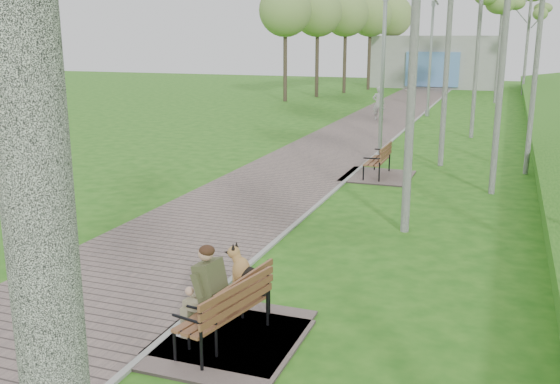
{
  "coord_description": "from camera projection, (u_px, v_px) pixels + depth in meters",
  "views": [
    {
      "loc": [
        4.11,
        -0.97,
        4.0
      ],
      "look_at": [
        0.17,
        9.86,
        1.11
      ],
      "focal_mm": 40.0,
      "sensor_mm": 36.0,
      "label": 1
    }
  ],
  "objects": [
    {
      "name": "birch_distant_b",
      "position": [
        531.0,
        2.0,
        41.65
      ],
      "size": [
        2.44,
        2.44,
        7.86
      ],
      "color": "silver",
      "rests_on": "ground"
    },
    {
      "name": "pedestrian_far",
      "position": [
        411.0,
        91.0,
        37.48
      ],
      "size": [
        0.89,
        0.8,
        1.49
      ],
      "primitive_type": "imported",
      "rotation": [
        0.0,
        0.0,
        3.54
      ],
      "color": "gray",
      "rests_on": "ground"
    },
    {
      "name": "kerb",
      "position": [
        384.0,
        147.0,
        22.82
      ],
      "size": [
        0.1,
        67.0,
        0.05
      ],
      "primitive_type": "cube",
      "color": "#999993",
      "rests_on": "ground"
    },
    {
      "name": "lamp_post_second",
      "position": [
        382.0,
        86.0,
        19.46
      ],
      "size": [
        0.2,
        0.2,
        5.27
      ],
      "color": "#9EA1A6",
      "rests_on": "ground"
    },
    {
      "name": "building_north",
      "position": [
        436.0,
        61.0,
        49.69
      ],
      "size": [
        10.0,
        5.2,
        4.0
      ],
      "color": "#9E9E99",
      "rests_on": "ground"
    },
    {
      "name": "pedestrian_near",
      "position": [
        379.0,
        104.0,
        30.05
      ],
      "size": [
        0.66,
        0.5,
        1.64
      ],
      "primitive_type": "imported",
      "rotation": [
        0.0,
        0.0,
        3.32
      ],
      "color": "silver",
      "rests_on": "ground"
    },
    {
      "name": "walkway",
      "position": [
        338.0,
        145.0,
        23.4
      ],
      "size": [
        3.5,
        67.0,
        0.04
      ],
      "primitive_type": "cube",
      "color": "#695A55",
      "rests_on": "ground"
    },
    {
      "name": "bench_second",
      "position": [
        224.0,
        330.0,
        8.27
      ],
      "size": [
        1.85,
        2.06,
        1.14
      ],
      "color": "#695A55",
      "rests_on": "ground"
    },
    {
      "name": "bench_main",
      "position": [
        226.0,
        304.0,
        8.5
      ],
      "size": [
        1.81,
        2.01,
        1.58
      ],
      "color": "#695A55",
      "rests_on": "ground"
    },
    {
      "name": "bench_third",
      "position": [
        377.0,
        169.0,
        18.13
      ],
      "size": [
        1.92,
        2.13,
        1.18
      ],
      "color": "#695A55",
      "rests_on": "ground"
    },
    {
      "name": "lamp_post_far",
      "position": [
        446.0,
        62.0,
        39.63
      ],
      "size": [
        0.2,
        0.2,
        5.11
      ],
      "color": "#9EA1A6",
      "rests_on": "ground"
    },
    {
      "name": "lamp_post_third",
      "position": [
        430.0,
        63.0,
        31.22
      ],
      "size": [
        0.22,
        0.22,
        5.67
      ],
      "color": "#9EA1A6",
      "rests_on": "ground"
    }
  ]
}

